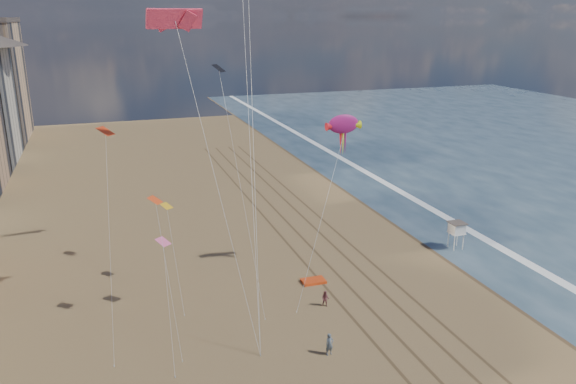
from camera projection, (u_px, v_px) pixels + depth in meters
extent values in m
plane|color=#42301E|center=(406.00, 212.00, 81.59)|extent=(260.00, 260.00, 0.00)
plane|color=white|center=(431.00, 209.00, 82.88)|extent=(260.00, 260.00, 0.00)
cube|color=brown|center=(299.00, 257.00, 66.38)|extent=(0.28, 120.00, 0.01)
cube|color=brown|center=(318.00, 254.00, 67.11)|extent=(0.28, 120.00, 0.01)
cube|color=brown|center=(339.00, 251.00, 67.97)|extent=(0.28, 120.00, 0.01)
cube|color=brown|center=(356.00, 249.00, 68.64)|extent=(0.28, 120.00, 0.01)
cylinder|color=silver|center=(454.00, 244.00, 67.78)|extent=(0.12, 0.12, 1.87)
cylinder|color=silver|center=(463.00, 242.00, 68.16)|extent=(0.12, 0.12, 1.87)
cylinder|color=silver|center=(448.00, 240.00, 68.91)|extent=(0.12, 0.12, 1.87)
cylinder|color=silver|center=(457.00, 239.00, 69.29)|extent=(0.12, 0.12, 1.87)
cube|color=silver|center=(456.00, 233.00, 68.21)|extent=(1.66, 1.66, 0.12)
cube|color=silver|center=(457.00, 228.00, 68.03)|extent=(1.56, 1.56, 1.14)
cube|color=#473D38|center=(457.00, 223.00, 67.82)|extent=(1.87, 1.87, 0.10)
cube|color=#E23F13|center=(313.00, 281.00, 59.98)|extent=(2.52, 1.62, 0.28)
ellipsoid|color=#981766|center=(343.00, 124.00, 58.24)|extent=(3.90, 0.73, 2.32)
cone|color=red|center=(331.00, 126.00, 57.86)|extent=(1.04, 0.87, 0.87)
cone|color=#D4E718|center=(356.00, 125.00, 58.71)|extent=(1.04, 0.87, 0.87)
cylinder|color=silver|center=(321.00, 219.00, 56.17)|extent=(0.03, 0.03, 19.08)
imported|color=#525E6A|center=(330.00, 344.00, 46.88)|extent=(0.77, 0.56, 1.96)
imported|color=brown|center=(325.00, 299.00, 54.80)|extent=(1.00, 0.96, 1.63)
cube|color=#EB3451|center=(175.00, 19.00, 45.70)|extent=(4.74, 1.59, 1.62)
plane|color=yellow|center=(166.00, 206.00, 57.43)|extent=(1.59, 1.58, 0.41)
plane|color=#E34015|center=(155.00, 200.00, 48.80)|extent=(1.59, 1.61, 0.51)
plane|color=black|center=(219.00, 68.00, 55.57)|extent=(1.70, 1.70, 0.71)
plane|color=#EB5B90|center=(163.00, 242.00, 52.88)|extent=(1.76, 1.74, 0.53)
plane|color=red|center=(105.00, 131.00, 51.60)|extent=(1.97, 2.00, 0.68)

